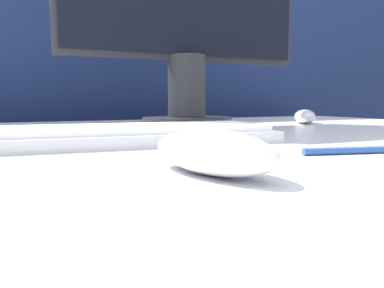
# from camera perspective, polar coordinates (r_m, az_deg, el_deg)

# --- Properties ---
(partition_panel) EXTENTS (5.00, 0.03, 1.34)m
(partition_panel) POSITION_cam_1_polar(r_m,az_deg,el_deg) (1.24, -18.29, -0.02)
(partition_panel) COLOR navy
(partition_panel) RESTS_ON ground_plane
(computer_mouse_near) EXTENTS (0.09, 0.14, 0.04)m
(computer_mouse_near) POSITION_cam_1_polar(r_m,az_deg,el_deg) (0.29, 3.11, -1.13)
(computer_mouse_near) COLOR white
(computer_mouse_near) RESTS_ON desk
(keyboard) EXTENTS (0.45, 0.18, 0.02)m
(keyboard) POSITION_cam_1_polar(r_m,az_deg,el_deg) (0.51, -11.95, 1.31)
(keyboard) COLOR silver
(keyboard) RESTS_ON desk
(computer_mouse_far) EXTENTS (0.11, 0.13, 0.03)m
(computer_mouse_far) POSITION_cam_1_polar(r_m,az_deg,el_deg) (0.98, 16.82, 4.03)
(computer_mouse_far) COLOR silver
(computer_mouse_far) RESTS_ON desk
(pen) EXTENTS (0.16, 0.04, 0.01)m
(pen) POSITION_cam_1_polar(r_m,az_deg,el_deg) (0.45, 25.48, -0.83)
(pen) COLOR #284C9E
(pen) RESTS_ON desk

